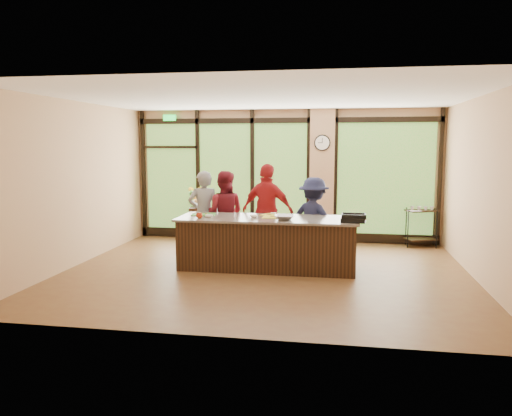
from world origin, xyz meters
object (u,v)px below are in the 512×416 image
(flower_stand, at_px, (198,223))
(cook_left, at_px, (204,214))
(island_base, at_px, (267,244))
(roasting_pan, at_px, (354,220))
(bar_cart, at_px, (421,222))
(cook_right, at_px, (314,219))

(flower_stand, bearing_deg, cook_left, -78.39)
(island_base, relative_size, roasting_pan, 7.73)
(cook_left, height_order, bar_cart, cook_left)
(cook_right, relative_size, flower_stand, 2.12)
(cook_left, xyz_separation_m, flower_stand, (-0.62, 1.71, -0.48))
(island_base, relative_size, flower_stand, 4.11)
(cook_right, relative_size, bar_cart, 1.79)
(flower_stand, bearing_deg, roasting_pan, -46.07)
(island_base, bearing_deg, roasting_pan, -9.55)
(island_base, bearing_deg, cook_right, 43.01)
(cook_right, xyz_separation_m, bar_cart, (2.24, 1.72, -0.26))
(cook_right, xyz_separation_m, roasting_pan, (0.72, -0.98, 0.16))
(island_base, distance_m, flower_stand, 3.17)
(flower_stand, bearing_deg, cook_right, -40.20)
(island_base, distance_m, bar_cart, 3.89)
(cook_right, bearing_deg, island_base, 67.67)
(roasting_pan, bearing_deg, island_base, 177.68)
(cook_left, height_order, cook_right, cook_left)
(island_base, bearing_deg, flower_stand, 129.29)
(roasting_pan, height_order, bar_cart, roasting_pan)
(island_base, xyz_separation_m, roasting_pan, (1.50, -0.25, 0.52))
(bar_cart, bearing_deg, island_base, -162.88)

